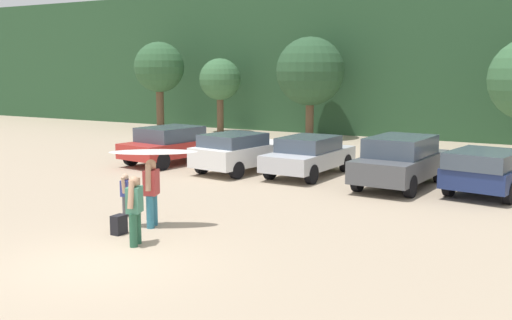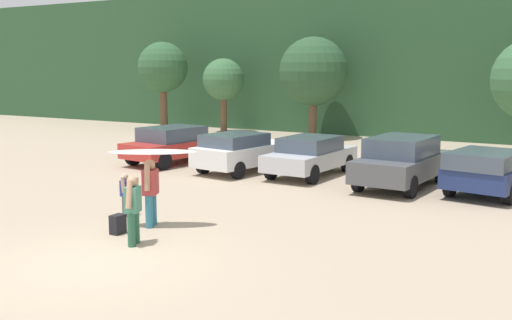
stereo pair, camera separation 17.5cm
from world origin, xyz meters
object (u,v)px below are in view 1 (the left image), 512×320
at_px(person_companion, 135,206).
at_px(surfboard_white, 153,152).
at_px(parked_car_white, 240,151).
at_px(person_adult, 151,189).
at_px(parked_car_red, 171,144).
at_px(parked_car_navy, 492,169).
at_px(person_child, 126,192).
at_px(parked_car_silver, 309,155).
at_px(parked_car_dark_gray, 400,160).
at_px(backpack_dropped, 119,225).

distance_m(person_companion, surfboard_white, 1.77).
xyz_separation_m(parked_car_white, person_companion, (2.80, -9.10, 0.09)).
xyz_separation_m(parked_car_white, person_adult, (2.13, -7.71, 0.16)).
height_order(parked_car_red, parked_car_navy, parked_car_red).
bearing_deg(surfboard_white, person_child, -53.03).
distance_m(parked_car_red, person_adult, 9.72).
xyz_separation_m(person_adult, surfboard_white, (0.11, -0.03, 0.91)).
distance_m(parked_car_silver, person_child, 7.94).
bearing_deg(parked_car_dark_gray, parked_car_silver, 86.43).
bearing_deg(parked_car_white, parked_car_silver, -68.88).
bearing_deg(parked_car_red, parked_car_silver, -79.00).
relative_size(parked_car_silver, person_companion, 2.81).
height_order(parked_car_red, person_companion, person_companion).
bearing_deg(surfboard_white, parked_car_silver, -124.34).
distance_m(parked_car_dark_gray, surfboard_white, 8.73).
distance_m(parked_car_red, parked_car_white, 3.42).
xyz_separation_m(person_adult, person_child, (-1.24, 0.48, -0.29)).
bearing_deg(person_adult, backpack_dropped, 53.24).
height_order(parked_car_red, parked_car_dark_gray, parked_car_dark_gray).
height_order(parked_car_white, surfboard_white, surfboard_white).
distance_m(parked_car_silver, person_companion, 9.64).
bearing_deg(parked_car_red, parked_car_navy, -80.93).
bearing_deg(surfboard_white, parked_car_dark_gray, -147.57).
bearing_deg(backpack_dropped, surfboard_white, 67.82).
xyz_separation_m(parked_car_dark_gray, person_companion, (-3.13, -9.21, -0.00)).
bearing_deg(backpack_dropped, parked_car_navy, 53.06).
xyz_separation_m(person_child, surfboard_white, (1.36, -0.51, 1.20)).
distance_m(parked_car_silver, backpack_dropped, 9.19).
bearing_deg(person_companion, parked_car_navy, -143.36).
bearing_deg(parked_car_dark_gray, person_companion, 164.85).
xyz_separation_m(parked_car_silver, person_adult, (-0.40, -8.25, 0.19)).
distance_m(parked_car_white, surfboard_white, 8.12).
distance_m(person_child, backpack_dropped, 1.75).
distance_m(parked_car_red, parked_car_silver, 5.93).
xyz_separation_m(parked_car_red, backpack_dropped, (5.29, -8.89, -0.57)).
xyz_separation_m(parked_car_red, surfboard_white, (5.65, -8.02, 1.04)).
bearing_deg(parked_car_red, person_child, -141.72).
xyz_separation_m(parked_car_dark_gray, surfboard_white, (-3.69, -7.85, 0.98)).
xyz_separation_m(parked_car_white, parked_car_silver, (2.52, 0.54, -0.03)).
relative_size(person_companion, surfboard_white, 0.73).
bearing_deg(parked_car_white, parked_car_dark_gray, -79.92).
relative_size(parked_car_red, parked_car_silver, 0.99).
height_order(parked_car_navy, backpack_dropped, parked_car_navy).
bearing_deg(person_companion, person_child, -66.05).
distance_m(parked_car_dark_gray, person_adult, 8.69).
bearing_deg(person_companion, backpack_dropped, -49.87).
bearing_deg(surfboard_white, backpack_dropped, 35.44).
distance_m(parked_car_white, backpack_dropped, 8.83).
height_order(parked_car_silver, parked_car_dark_gray, parked_car_dark_gray).
xyz_separation_m(person_companion, backpack_dropped, (-0.91, 0.49, -0.63)).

